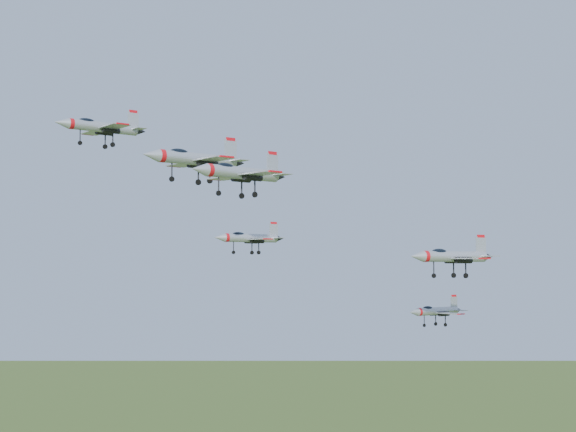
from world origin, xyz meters
TOP-DOWN VIEW (x-y plane):
  - jet_lead at (-16.70, 7.53)m, footprint 12.07×9.96m
  - jet_left_high at (-9.40, -3.17)m, footprint 13.94×11.51m
  - jet_right_high at (-10.10, -14.36)m, footprint 12.42×10.33m
  - jet_left_low at (3.20, 4.98)m, footprint 10.53×8.71m
  - jet_right_low at (21.99, -13.70)m, footprint 13.28×11.07m
  - jet_trail at (31.68, -1.16)m, footprint 10.76×8.84m

SIDE VIEW (x-z plane):
  - jet_trail at x=31.68m, z-range 114.46..117.35m
  - jet_right_low at x=21.99m, z-range 122.04..125.58m
  - jet_left_low at x=3.20m, z-range 124.88..127.69m
  - jet_right_high at x=-10.10m, z-range 130.73..134.05m
  - jet_left_high at x=-9.40m, z-range 133.25..136.97m
  - jet_lead at x=-16.70m, z-range 138.03..141.26m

